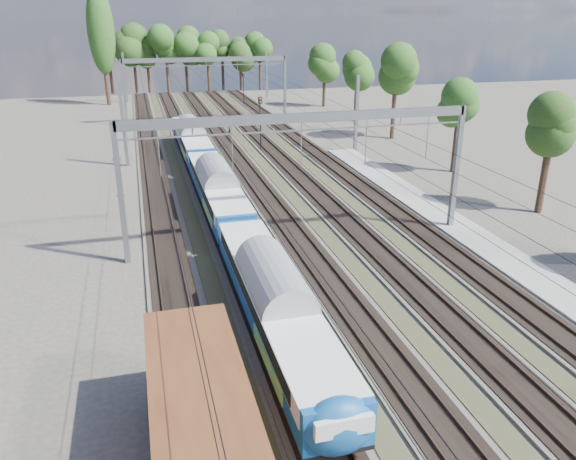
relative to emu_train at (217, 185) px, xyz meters
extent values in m
cube|color=#47423A|center=(-4.50, 7.14, -2.27)|extent=(3.00, 130.00, 0.15)
cube|color=black|center=(-4.50, 7.14, -2.17)|extent=(2.50, 130.00, 0.06)
cube|color=#473326|center=(-5.22, 7.14, -2.07)|extent=(0.08, 130.00, 0.14)
cube|color=#473326|center=(-3.78, 7.14, -2.07)|extent=(0.08, 130.00, 0.14)
cube|color=#47423A|center=(0.00, 7.14, -2.27)|extent=(3.00, 130.00, 0.15)
cube|color=black|center=(0.00, 7.14, -2.17)|extent=(2.50, 130.00, 0.06)
cube|color=#473326|center=(-0.72, 7.14, -2.07)|extent=(0.08, 130.00, 0.14)
cube|color=#473326|center=(0.72, 7.14, -2.07)|extent=(0.08, 130.00, 0.14)
cube|color=#47423A|center=(4.50, 7.14, -2.27)|extent=(3.00, 130.00, 0.15)
cube|color=black|center=(4.50, 7.14, -2.17)|extent=(2.50, 130.00, 0.06)
cube|color=#473326|center=(3.78, 7.14, -2.07)|extent=(0.08, 130.00, 0.14)
cube|color=#473326|center=(5.22, 7.14, -2.07)|extent=(0.08, 130.00, 0.14)
cube|color=#47423A|center=(9.00, 7.14, -2.27)|extent=(3.00, 130.00, 0.15)
cube|color=black|center=(9.00, 7.14, -2.17)|extent=(2.50, 130.00, 0.06)
cube|color=#473326|center=(8.28, 7.14, -2.07)|extent=(0.08, 130.00, 0.14)
cube|color=#473326|center=(9.72, 7.14, -2.07)|extent=(0.08, 130.00, 0.14)
cube|color=#47423A|center=(13.50, 7.14, -2.27)|extent=(3.00, 130.00, 0.15)
cube|color=black|center=(13.50, 7.14, -2.17)|extent=(2.50, 130.00, 0.06)
cube|color=#473326|center=(12.78, 7.14, -2.07)|extent=(0.08, 130.00, 0.14)
cube|color=#473326|center=(14.22, 7.14, -2.07)|extent=(0.08, 130.00, 0.14)
cube|color=#393725|center=(-2.25, 7.14, -2.32)|extent=(1.10, 130.00, 0.05)
cube|color=#393725|center=(2.25, 7.14, -2.32)|extent=(1.10, 130.00, 0.05)
cube|color=#393725|center=(6.75, 7.14, -2.32)|extent=(1.10, 130.00, 0.05)
cube|color=#393725|center=(11.25, 7.14, -2.32)|extent=(1.10, 130.00, 0.05)
cube|color=gray|center=(16.50, -17.86, -2.19)|extent=(3.00, 70.00, 0.30)
cube|color=slate|center=(-7.00, -7.86, 2.16)|extent=(0.35, 0.35, 9.00)
cube|color=slate|center=(16.00, -7.86, 2.16)|extent=(0.35, 0.35, 9.00)
cube|color=slate|center=(4.50, -7.86, 6.36)|extent=(23.00, 0.35, 0.60)
cube|color=slate|center=(-7.00, 40.14, 2.16)|extent=(0.35, 0.35, 9.00)
cube|color=slate|center=(16.00, 40.14, 2.16)|extent=(0.35, 0.35, 9.00)
cube|color=slate|center=(4.50, 40.14, 6.36)|extent=(23.00, 0.35, 0.60)
cube|color=slate|center=(-7.00, 17.14, 1.91)|extent=(0.35, 0.35, 8.50)
cube|color=slate|center=(-7.00, 62.14, 1.91)|extent=(0.35, 0.35, 8.50)
cube|color=slate|center=(18.30, 17.14, 1.91)|extent=(0.35, 0.35, 8.50)
cube|color=slate|center=(18.30, 62.14, 1.91)|extent=(0.35, 0.35, 8.50)
cylinder|color=black|center=(-4.50, 7.14, 3.16)|extent=(0.03, 130.00, 0.03)
cylinder|color=black|center=(-4.50, 7.14, 4.26)|extent=(0.03, 130.00, 0.03)
cylinder|color=black|center=(0.00, 7.14, 3.16)|extent=(0.03, 130.00, 0.03)
cylinder|color=black|center=(0.00, 7.14, 4.26)|extent=(0.03, 130.00, 0.03)
cylinder|color=black|center=(4.50, 7.14, 3.16)|extent=(0.03, 130.00, 0.03)
cylinder|color=black|center=(4.50, 7.14, 4.26)|extent=(0.03, 130.00, 0.03)
cylinder|color=black|center=(9.00, 7.14, 3.16)|extent=(0.03, 130.00, 0.03)
cylinder|color=black|center=(9.00, 7.14, 4.26)|extent=(0.03, 130.00, 0.03)
cylinder|color=black|center=(13.50, 7.14, 3.16)|extent=(0.03, 130.00, 0.03)
cylinder|color=black|center=(13.50, 7.14, 4.26)|extent=(0.03, 130.00, 0.03)
cylinder|color=black|center=(-9.72, 74.80, 1.32)|extent=(0.56, 0.56, 7.32)
sphere|color=#1D3714|center=(-9.72, 74.80, 7.18)|extent=(4.04, 4.04, 4.04)
cylinder|color=black|center=(-6.47, 73.34, 0.97)|extent=(0.56, 0.56, 6.62)
sphere|color=#1D3714|center=(-6.47, 73.34, 6.27)|extent=(5.02, 5.02, 5.02)
cylinder|color=black|center=(-2.68, 75.29, 0.48)|extent=(0.56, 0.56, 5.64)
sphere|color=#1D3714|center=(-2.68, 75.29, 4.99)|extent=(5.18, 5.18, 5.18)
cylinder|color=black|center=(1.91, 72.84, 1.40)|extent=(0.56, 0.56, 7.48)
sphere|color=#1D3714|center=(1.91, 72.84, 7.39)|extent=(4.77, 4.77, 4.77)
cylinder|color=black|center=(5.52, 75.77, 0.42)|extent=(0.56, 0.56, 5.53)
sphere|color=#1D3714|center=(5.52, 75.77, 4.84)|extent=(4.29, 4.29, 4.29)
cylinder|color=black|center=(7.73, 76.07, 0.53)|extent=(0.56, 0.56, 5.74)
sphere|color=#1D3714|center=(7.73, 76.07, 5.13)|extent=(4.91, 4.91, 4.91)
cylinder|color=black|center=(12.75, 74.65, 0.92)|extent=(0.56, 0.56, 6.53)
sphere|color=#1D3714|center=(12.75, 74.65, 6.14)|extent=(4.96, 4.96, 4.96)
cylinder|color=black|center=(15.37, 74.40, 0.62)|extent=(0.56, 0.56, 5.92)
sphere|color=#1D3714|center=(15.37, 74.40, 5.35)|extent=(4.57, 4.57, 4.57)
cylinder|color=black|center=(18.63, 73.97, 0.71)|extent=(0.56, 0.56, 6.11)
sphere|color=#1D3714|center=(18.63, 73.97, 5.60)|extent=(3.92, 3.92, 3.92)
cylinder|color=black|center=(24.69, -6.63, 0.46)|extent=(0.56, 0.56, 5.60)
sphere|color=#1D3714|center=(24.69, -6.63, 4.94)|extent=(3.58, 3.58, 3.58)
cylinder|color=black|center=(25.99, 9.48, 1.04)|extent=(0.56, 0.56, 6.75)
sphere|color=#1D3714|center=(25.99, 9.48, 6.44)|extent=(4.63, 4.63, 4.63)
cylinder|color=black|center=(24.79, 24.09, 0.50)|extent=(0.56, 0.56, 5.67)
sphere|color=#1D3714|center=(24.79, 24.09, 5.04)|extent=(4.20, 4.20, 4.20)
cylinder|color=black|center=(24.29, 34.69, 0.16)|extent=(0.56, 0.56, 5.01)
sphere|color=#1D3714|center=(24.29, 34.69, 4.17)|extent=(3.86, 3.86, 3.86)
cylinder|color=black|center=(24.66, 49.59, 0.90)|extent=(0.56, 0.56, 6.48)
sphere|color=#1D3714|center=(24.66, 49.59, 6.09)|extent=(4.93, 4.93, 4.93)
cylinder|color=black|center=(-10.00, 60.14, 5.66)|extent=(0.70, 0.70, 16.00)
ellipsoid|color=#224517|center=(-10.00, 60.14, 9.66)|extent=(4.40, 4.40, 14.08)
cube|color=black|center=(0.00, -25.32, -1.83)|extent=(1.86, 2.79, 0.75)
cube|color=black|center=(0.00, -12.28, -1.83)|extent=(1.86, 2.79, 0.75)
cube|color=#0F4A8A|center=(0.00, -18.80, -0.43)|extent=(2.61, 18.63, 1.77)
cube|color=silver|center=(0.00, -18.80, 0.03)|extent=(2.68, 17.88, 0.88)
cube|color=black|center=(1.35, -18.80, 0.03)|extent=(0.04, 15.83, 0.65)
cube|color=yellow|center=(0.00, -22.90, -0.90)|extent=(2.70, 5.22, 0.65)
cylinder|color=gray|center=(0.00, -18.80, 0.45)|extent=(2.65, 18.63, 2.65)
cube|color=black|center=(0.00, -6.09, -1.83)|extent=(1.86, 2.79, 0.75)
cube|color=black|center=(0.00, 6.95, -1.83)|extent=(1.86, 2.79, 0.75)
cube|color=#0F4A8A|center=(0.00, 0.43, -0.43)|extent=(2.61, 18.63, 1.77)
cube|color=silver|center=(0.00, 0.43, 0.03)|extent=(2.68, 17.88, 0.88)
cube|color=black|center=(1.35, 0.43, 0.03)|extent=(0.04, 15.83, 0.65)
cube|color=yellow|center=(0.00, -3.67, -0.90)|extent=(2.70, 5.22, 0.65)
cylinder|color=gray|center=(0.00, 0.43, 0.45)|extent=(2.65, 18.63, 2.65)
cube|color=black|center=(0.00, 13.14, -1.83)|extent=(1.86, 2.79, 0.75)
cube|color=black|center=(0.00, 26.18, -1.83)|extent=(1.86, 2.79, 0.75)
cube|color=#0F4A8A|center=(0.00, 19.66, -0.43)|extent=(2.61, 18.63, 1.77)
cube|color=silver|center=(0.00, 19.66, 0.03)|extent=(2.68, 17.88, 0.88)
cube|color=black|center=(1.35, 19.66, 0.03)|extent=(0.04, 15.83, 0.65)
cube|color=yellow|center=(0.00, 15.56, -0.90)|extent=(2.70, 5.22, 0.65)
cylinder|color=gray|center=(0.00, 19.66, 0.45)|extent=(2.65, 18.63, 2.65)
ellipsoid|color=#0F4A8A|center=(0.00, -27.92, -0.38)|extent=(2.65, 1.45, 2.25)
cube|color=black|center=(-4.50, -24.54, -1.80)|extent=(2.16, 2.81, 0.76)
cube|color=#4C2414|center=(-4.50, -29.84, 1.66)|extent=(3.14, 15.15, 0.13)
imported|color=black|center=(5.66, 28.63, -1.53)|extent=(0.42, 0.61, 1.62)
cylinder|color=black|center=(7.82, 19.85, 0.35)|extent=(0.15, 0.15, 5.38)
cube|color=black|center=(7.82, 19.85, 3.42)|extent=(0.41, 0.30, 0.75)
sphere|color=red|center=(7.82, 19.72, 3.63)|extent=(0.17, 0.17, 0.17)
sphere|color=#0C9919|center=(7.82, 19.72, 3.25)|extent=(0.17, 0.17, 0.17)
cylinder|color=black|center=(12.17, 52.83, 0.05)|extent=(0.13, 0.13, 4.78)
cube|color=black|center=(12.17, 52.83, 2.78)|extent=(0.35, 0.23, 0.67)
sphere|color=red|center=(12.17, 52.71, 2.97)|extent=(0.15, 0.15, 0.15)
sphere|color=#0C9919|center=(12.17, 52.71, 2.63)|extent=(0.15, 0.15, 0.15)
camera|label=1|loc=(-5.58, -42.16, 12.65)|focal=35.00mm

